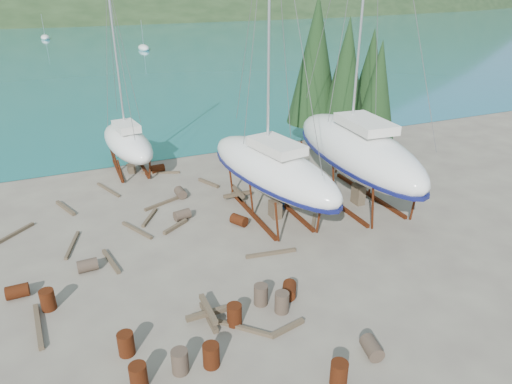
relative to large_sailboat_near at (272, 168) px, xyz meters
name	(u,v)px	position (x,y,z in m)	size (l,w,h in m)	color
ground	(258,257)	(-2.56, -3.93, -2.75)	(600.00, 600.00, 0.00)	#5C5148
bay_water	(55,6)	(-2.56, 311.07, -2.75)	(700.00, 700.00, 0.00)	#177677
far_hill	(55,6)	(-2.56, 316.07, -2.75)	(800.00, 360.00, 110.00)	black
far_house_center	(7,12)	(-22.56, 186.07, 0.17)	(6.60, 5.60, 5.60)	beige
far_house_right	(140,9)	(27.44, 186.07, 0.17)	(6.60, 5.60, 5.60)	beige
cypress_near_right	(346,75)	(9.94, 8.07, 3.04)	(3.60, 3.60, 10.00)	black
cypress_mid_right	(378,90)	(11.44, 6.07, 2.17)	(3.06, 3.06, 8.50)	black
cypress_back_left	(316,61)	(8.44, 10.07, 3.91)	(4.14, 4.14, 11.50)	black
cypress_far_right	(370,78)	(12.94, 9.07, 2.46)	(3.24, 3.24, 9.00)	black
moored_boat_mid	(144,48)	(7.44, 76.07, -2.36)	(2.00, 5.00, 6.05)	silver
moored_boat_far	(45,38)	(-10.56, 106.07, -2.36)	(2.00, 5.00, 6.05)	silver
large_sailboat_near	(272,168)	(0.00, 0.00, 0.00)	(5.00, 11.21, 17.06)	silver
large_sailboat_far	(356,149)	(5.30, -0.30, 0.48)	(4.62, 12.76, 19.79)	silver
small_sailboat_shore	(127,142)	(-6.24, 10.00, -0.68)	(3.46, 8.11, 12.55)	silver
worker	(283,195)	(0.90, 0.33, -1.95)	(0.58, 0.38, 1.60)	navy
drum_0	(138,376)	(-9.22, -9.51, -2.31)	(0.58, 0.58, 0.88)	#5C280F
drum_1	(372,348)	(-1.45, -11.36, -2.46)	(0.58, 0.58, 0.88)	#2D2823
drum_2	(17,291)	(-13.00, -2.78, -2.46)	(0.58, 0.58, 0.88)	#5C280F
drum_3	(211,355)	(-6.79, -9.59, -2.31)	(0.58, 0.58, 0.88)	#5C280F
drum_4	(158,169)	(-4.56, 8.79, -2.46)	(0.58, 0.58, 0.88)	#5C280F
drum_5	(261,295)	(-3.88, -7.22, -2.31)	(0.58, 0.58, 0.88)	#2D2823
drum_6	(239,220)	(-2.21, -0.59, -2.46)	(0.58, 0.58, 0.88)	#5C280F
drum_7	(339,373)	(-3.24, -12.00, -2.31)	(0.58, 0.58, 0.88)	#5C280F
drum_8	(48,300)	(-11.83, -4.11, -2.31)	(0.58, 0.58, 0.88)	#5C280F
drum_9	(182,215)	(-4.86, 1.26, -2.46)	(0.58, 0.58, 0.88)	#2D2823
drum_10	(234,315)	(-5.31, -7.95, -2.31)	(0.58, 0.58, 0.88)	#5C280F
drum_11	(180,193)	(-4.17, 4.21, -2.46)	(0.58, 0.58, 0.88)	#2D2823
drum_12	(289,290)	(-2.58, -7.23, -2.46)	(0.58, 0.58, 0.88)	#5C280F
drum_13	(126,344)	(-9.35, -7.87, -2.31)	(0.58, 0.58, 0.88)	#5C280F
drum_15	(88,265)	(-10.14, -1.91, -2.46)	(0.58, 0.58, 0.88)	#2D2823
drum_16	(180,361)	(-7.83, -9.43, -2.31)	(0.58, 0.58, 0.88)	#2D2823
drum_17	(282,302)	(-3.31, -8.00, -2.31)	(0.58, 0.58, 0.88)	#2D2823
timber_0	(108,190)	(-8.16, 6.96, -2.68)	(0.14, 2.78, 0.14)	brown
timber_1	(314,222)	(1.60, -2.09, -2.65)	(0.19, 1.69, 0.19)	brown
timber_2	(65,208)	(-10.78, 5.21, -2.66)	(0.19, 2.28, 0.19)	brown
timber_3	(241,328)	(-5.18, -8.33, -2.68)	(0.15, 2.54, 0.15)	brown
timber_4	(150,217)	(-6.52, 2.07, -2.66)	(0.17, 2.10, 0.17)	brown
timber_5	(271,253)	(-1.90, -4.01, -2.67)	(0.16, 2.51, 0.16)	brown
timber_6	(209,183)	(-1.98, 5.40, -2.65)	(0.19, 1.85, 0.19)	brown
timber_7	(288,328)	(-3.59, -9.07, -2.66)	(0.17, 1.54, 0.17)	brown
timber_8	(175,227)	(-5.47, 0.44, -2.66)	(0.19, 1.75, 0.19)	brown
timber_9	(161,172)	(-4.44, 8.53, -2.68)	(0.15, 2.65, 0.15)	brown
timber_10	(166,202)	(-5.20, 3.69, -2.67)	(0.16, 3.03, 0.16)	brown
timber_11	(137,230)	(-7.44, 0.90, -2.67)	(0.15, 2.52, 0.15)	brown
timber_12	(111,261)	(-9.10, -1.64, -2.67)	(0.17, 2.25, 0.17)	brown
timber_14	(38,326)	(-12.24, -5.16, -2.66)	(0.18, 2.71, 0.18)	brown
timber_15	(72,245)	(-10.68, 0.67, -2.68)	(0.15, 2.60, 0.15)	brown
timber_17	(12,235)	(-13.50, 2.95, -2.67)	(0.16, 2.77, 0.16)	brown
timber_pile_fore	(208,313)	(-6.14, -7.29, -2.45)	(1.80, 1.80, 0.60)	brown
timber_pile_aft	(238,194)	(-1.04, 2.56, -2.45)	(1.80, 1.80, 0.60)	brown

